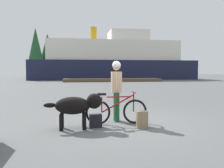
# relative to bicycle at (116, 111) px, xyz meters

# --- Properties ---
(ground_plane) EXTENTS (160.00, 160.00, 0.00)m
(ground_plane) POSITION_rel_bicycle_xyz_m (0.10, 0.24, -0.37)
(ground_plane) COLOR #595B5B
(bicycle) EXTENTS (1.71, 0.44, 0.89)m
(bicycle) POSITION_rel_bicycle_xyz_m (0.00, 0.00, 0.00)
(bicycle) COLOR black
(bicycle) RESTS_ON ground_plane
(person_cyclist) EXTENTS (0.32, 0.53, 1.76)m
(person_cyclist) POSITION_rel_bicycle_xyz_m (0.07, 0.40, 0.70)
(person_cyclist) COLOR #19592D
(person_cyclist) RESTS_ON ground_plane
(dog) EXTENTS (1.46, 0.52, 0.90)m
(dog) POSITION_rel_bicycle_xyz_m (-1.07, -0.36, 0.23)
(dog) COLOR black
(dog) RESTS_ON ground_plane
(backpack) EXTENTS (0.30, 0.23, 0.44)m
(backpack) POSITION_rel_bicycle_xyz_m (0.59, -0.51, -0.15)
(backpack) COLOR #8C7251
(backpack) RESTS_ON ground_plane
(handbag_pannier) EXTENTS (0.33, 0.20, 0.35)m
(handbag_pannier) POSITION_rel_bicycle_xyz_m (-0.59, -0.28, -0.20)
(handbag_pannier) COLOR black
(handbag_pannier) RESTS_ON ground_plane
(dock_pier) EXTENTS (12.81, 2.85, 0.40)m
(dock_pier) POSITION_rel_bicycle_xyz_m (3.59, 24.84, -0.17)
(dock_pier) COLOR brown
(dock_pier) RESTS_ON ground_plane
(ferry_boat) EXTENTS (26.37, 8.53, 8.66)m
(ferry_boat) POSITION_rel_bicycle_xyz_m (5.02, 33.30, 2.66)
(ferry_boat) COLOR #191E38
(ferry_boat) RESTS_ON ground_plane
(pine_tree_far_left) EXTENTS (4.05, 4.05, 11.94)m
(pine_tree_far_left) POSITION_rel_bicycle_xyz_m (-11.02, 54.25, 6.92)
(pine_tree_far_left) COLOR #4C331E
(pine_tree_far_left) RESTS_ON ground_plane
(pine_tree_center) EXTENTS (3.85, 3.85, 9.27)m
(pine_tree_center) POSITION_rel_bicycle_xyz_m (-3.88, 54.07, 5.27)
(pine_tree_center) COLOR #4C331E
(pine_tree_center) RESTS_ON ground_plane
(pine_tree_far_right) EXTENTS (3.15, 3.15, 11.13)m
(pine_tree_far_right) POSITION_rel_bicycle_xyz_m (6.93, 52.33, 6.37)
(pine_tree_far_right) COLOR #4C331E
(pine_tree_far_right) RESTS_ON ground_plane
(pine_tree_mid_back) EXTENTS (4.25, 4.25, 10.97)m
(pine_tree_mid_back) POSITION_rel_bicycle_xyz_m (-8.56, 57.43, 6.69)
(pine_tree_mid_back) COLOR #4C331E
(pine_tree_mid_back) RESTS_ON ground_plane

